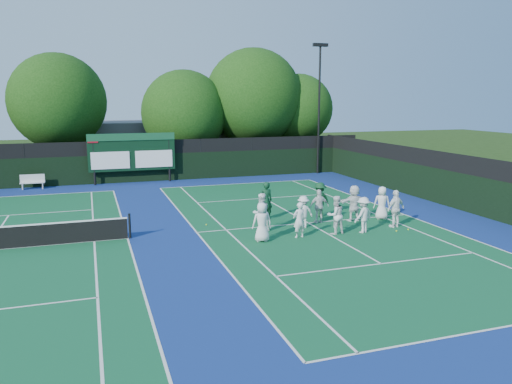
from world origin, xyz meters
name	(u,v)px	position (x,y,z in m)	size (l,w,h in m)	color
ground	(317,228)	(0.00, 0.00, 0.00)	(120.00, 120.00, 0.00)	#1C330E
court_apron	(185,234)	(-6.00, 1.00, 0.00)	(34.00, 32.00, 0.01)	navy
near_court	(308,223)	(0.00, 1.00, 0.01)	(11.05, 23.85, 0.01)	#10512C
back_fence	(146,163)	(-6.00, 16.00, 1.36)	(34.00, 0.08, 3.00)	black
divider_fence_right	(462,185)	(9.00, 1.00, 1.36)	(0.08, 32.00, 3.00)	black
scoreboard	(132,153)	(-7.01, 15.59, 2.19)	(6.00, 0.21, 3.55)	black
clubhouse	(181,143)	(-2.00, 24.00, 2.00)	(18.00, 6.00, 4.00)	slate
light_pole_right	(319,94)	(7.50, 15.70, 6.30)	(1.20, 0.30, 10.12)	black
bench	(32,181)	(-13.57, 15.37, 0.52)	(1.54, 0.42, 0.97)	silver
tree_b	(60,104)	(-11.70, 19.58, 5.56)	(7.00, 7.00, 9.24)	black
tree_c	(186,115)	(-2.35, 19.58, 4.64)	(6.78, 6.78, 8.21)	black
tree_d	(255,99)	(3.47, 19.58, 5.87)	(7.94, 7.94, 10.05)	black
tree_e	(299,111)	(7.50, 19.58, 4.92)	(5.91, 5.91, 8.03)	black
tennis_ball_1	(357,215)	(2.99, 1.56, 0.03)	(0.07, 0.07, 0.07)	#D2EB1B
tennis_ball_2	(396,231)	(3.14, -1.71, 0.03)	(0.07, 0.07, 0.07)	#D2EB1B
tennis_ball_3	(206,225)	(-4.78, 2.15, 0.03)	(0.07, 0.07, 0.07)	#D2EB1B
tennis_ball_4	(319,211)	(1.53, 3.02, 0.03)	(0.07, 0.07, 0.07)	#D2EB1B
tennis_ball_5	(408,229)	(3.81, -1.66, 0.03)	(0.07, 0.07, 0.07)	#D2EB1B
player_front_0	(262,222)	(-3.16, -1.24, 0.84)	(0.82, 0.54, 1.69)	silver
player_front_1	(299,220)	(-1.44, -1.19, 0.78)	(0.57, 0.38, 1.57)	white
player_front_2	(335,215)	(0.32, -1.17, 0.86)	(0.84, 0.66, 1.73)	white
player_front_3	(363,215)	(1.61, -1.34, 0.81)	(1.05, 0.60, 1.63)	silver
player_front_4	(396,209)	(3.53, -1.00, 0.89)	(1.04, 0.43, 1.77)	white
player_back_0	(261,213)	(-2.68, 0.25, 0.88)	(0.86, 0.67, 1.77)	white
player_back_1	(303,212)	(-0.60, 0.27, 0.76)	(0.98, 0.56, 1.51)	silver
player_back_2	(319,206)	(0.51, 0.89, 0.83)	(0.97, 0.40, 1.65)	silver
player_back_3	(354,203)	(2.31, 0.73, 0.90)	(1.66, 0.53, 1.79)	white
player_back_4	(382,203)	(3.80, 0.58, 0.83)	(0.81, 0.53, 1.66)	white
coach_left	(266,201)	(-1.70, 2.39, 0.95)	(0.70, 0.46, 1.91)	#0F3820
coach_right	(320,200)	(1.10, 2.06, 0.89)	(1.14, 0.66, 1.77)	#103B1E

